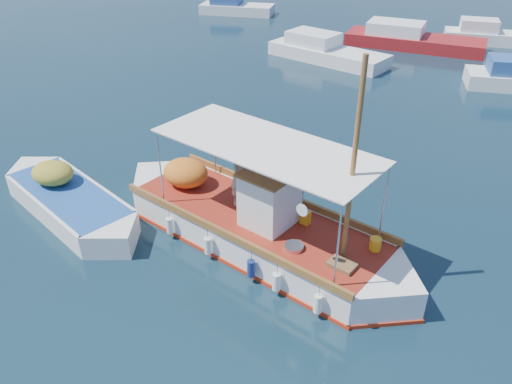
% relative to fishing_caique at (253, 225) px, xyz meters
% --- Properties ---
extents(ground, '(160.00, 160.00, 0.00)m').
position_rel_fishing_caique_xyz_m(ground, '(0.55, 0.17, -0.58)').
color(ground, black).
rests_on(ground, ground).
extents(fishing_caique, '(10.43, 4.41, 6.49)m').
position_rel_fishing_caique_xyz_m(fishing_caique, '(0.00, 0.00, 0.00)').
color(fishing_caique, white).
rests_on(fishing_caique, ground).
extents(dinghy, '(6.78, 3.47, 1.74)m').
position_rel_fishing_caique_xyz_m(dinghy, '(-6.18, -1.34, -0.21)').
color(dinghy, white).
rests_on(dinghy, ground).
extents(bg_boat_nw, '(7.99, 4.04, 1.80)m').
position_rel_fishing_caique_xyz_m(bg_boat_nw, '(-4.78, 18.83, -0.08)').
color(bg_boat_nw, silver).
rests_on(bg_boat_nw, ground).
extents(bg_boat_n, '(9.14, 3.23, 1.80)m').
position_rel_fishing_caique_xyz_m(bg_boat_n, '(-0.68, 24.29, -0.08)').
color(bg_boat_n, maroon).
rests_on(bg_boat_n, ground).
extents(bg_boat_far_w, '(6.56, 3.73, 1.80)m').
position_rel_fishing_caique_xyz_m(bg_boat_far_w, '(-16.49, 28.21, -0.08)').
color(bg_boat_far_w, silver).
rests_on(bg_boat_far_w, ground).
extents(bg_boat_far_n, '(6.37, 3.14, 1.80)m').
position_rel_fishing_caique_xyz_m(bg_boat_far_n, '(3.90, 27.80, -0.08)').
color(bg_boat_far_n, silver).
rests_on(bg_boat_far_n, ground).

